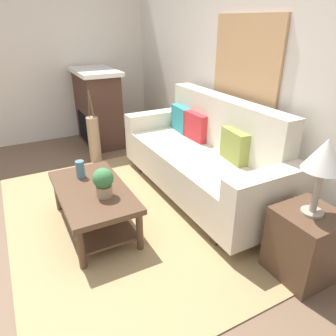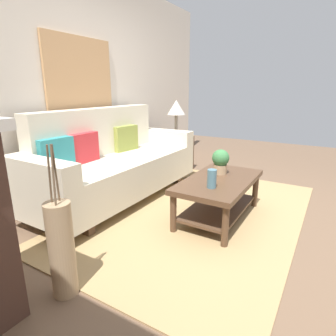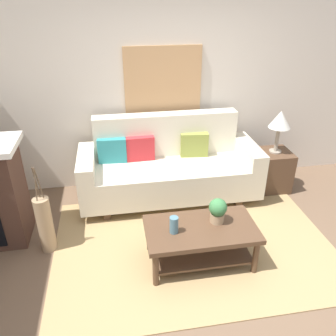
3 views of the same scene
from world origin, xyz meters
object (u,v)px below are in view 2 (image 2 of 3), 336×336
at_px(side_table, 176,154).
at_px(table_lamp, 176,109).
at_px(throw_pillow_teal, 56,154).
at_px(potted_plant_tabletop, 220,161).
at_px(throw_pillow_olive, 125,138).
at_px(floor_vase, 62,250).
at_px(throw_pillow_crimson, 83,148).
at_px(coffee_table, 219,190).
at_px(framed_painting, 80,75).
at_px(couch, 115,164).
at_px(tabletop_vase, 212,179).

relative_size(side_table, table_lamp, 0.98).
bearing_deg(throw_pillow_teal, potted_plant_tabletop, -53.65).
bearing_deg(throw_pillow_olive, floor_vase, -152.25).
xyz_separation_m(throw_pillow_olive, table_lamp, (1.08, -0.15, 0.31)).
bearing_deg(potted_plant_tabletop, throw_pillow_teal, 126.35).
height_order(throw_pillow_crimson, side_table, throw_pillow_crimson).
height_order(throw_pillow_crimson, throw_pillow_olive, same).
relative_size(potted_plant_tabletop, floor_vase, 0.41).
xyz_separation_m(coffee_table, framed_painting, (-0.10, 1.75, 1.14)).
height_order(throw_pillow_crimson, table_lamp, table_lamp).
bearing_deg(throw_pillow_olive, throw_pillow_crimson, 180.00).
distance_m(couch, framed_painting, 1.13).
relative_size(throw_pillow_olive, side_table, 0.64).
relative_size(coffee_table, tabletop_vase, 6.40).
relative_size(couch, tabletop_vase, 13.23).
bearing_deg(throw_pillow_teal, throw_pillow_olive, 0.00).
bearing_deg(tabletop_vase, couch, 82.16).
xyz_separation_m(throw_pillow_teal, side_table, (2.15, -0.15, -0.40)).
relative_size(couch, floor_vase, 3.56).
xyz_separation_m(throw_pillow_olive, tabletop_vase, (-0.54, -1.43, -0.16)).
relative_size(couch, throw_pillow_teal, 6.31).
height_order(throw_pillow_teal, tabletop_vase, throw_pillow_teal).
bearing_deg(throw_pillow_olive, couch, -160.59).
xyz_separation_m(tabletop_vase, side_table, (1.62, 1.28, -0.24)).
xyz_separation_m(coffee_table, tabletop_vase, (-0.28, -0.03, 0.20)).
relative_size(throw_pillow_crimson, potted_plant_tabletop, 1.37).
bearing_deg(side_table, throw_pillow_olive, 171.87).
bearing_deg(throw_pillow_teal, table_lamp, -4.11).
distance_m(throw_pillow_teal, framed_painting, 1.11).
distance_m(throw_pillow_teal, floor_vase, 1.26).
xyz_separation_m(throw_pillow_crimson, framed_painting, (0.36, 0.34, 0.78)).
height_order(couch, tabletop_vase, couch).
distance_m(throw_pillow_olive, floor_vase, 2.08).
distance_m(throw_pillow_crimson, floor_vase, 1.50).
bearing_deg(couch, side_table, -1.16).
relative_size(throw_pillow_teal, coffee_table, 0.33).
bearing_deg(floor_vase, coffee_table, -16.21).
distance_m(throw_pillow_teal, table_lamp, 2.18).
xyz_separation_m(potted_plant_tabletop, floor_vase, (-1.73, 0.39, -0.25)).
bearing_deg(tabletop_vase, throw_pillow_teal, 110.32).
relative_size(coffee_table, floor_vase, 1.72).
xyz_separation_m(potted_plant_tabletop, side_table, (1.16, 1.19, -0.29)).
relative_size(potted_plant_tabletop, side_table, 0.47).
bearing_deg(coffee_table, table_lamp, 43.09).
bearing_deg(throw_pillow_crimson, framed_painting, 43.79).
bearing_deg(potted_plant_tabletop, throw_pillow_crimson, 115.22).
xyz_separation_m(couch, tabletop_vase, (-0.18, -1.31, 0.08)).
bearing_deg(side_table, throw_pillow_crimson, 175.07).
distance_m(tabletop_vase, framed_painting, 2.02).
xyz_separation_m(throw_pillow_olive, framed_painting, (-0.36, 0.34, 0.78)).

